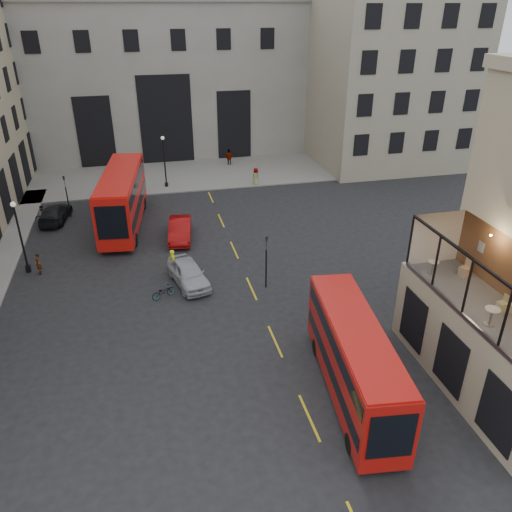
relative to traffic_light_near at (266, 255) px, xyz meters
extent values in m
plane|color=black|center=(1.00, -12.00, -2.42)|extent=(140.00, 140.00, 0.00)
cube|color=black|center=(5.98, -12.00, -0.42)|extent=(0.08, 9.20, 3.00)
cube|color=beige|center=(7.50, -7.00, 3.62)|extent=(3.00, 0.04, 2.90)
cube|color=black|center=(7.50, -12.00, 5.08)|extent=(3.00, 10.00, 0.04)
cube|color=slate|center=(6.00, -12.00, 2.28)|extent=(0.12, 10.00, 0.18)
cube|color=black|center=(6.00, -12.00, 5.03)|extent=(0.12, 10.00, 0.10)
cube|color=beige|center=(8.92, -8.80, 3.78)|extent=(0.04, 0.45, 0.55)
cylinder|color=#FFD899|center=(8.30, -10.00, 5.03)|extent=(0.12, 0.12, 0.05)
cube|color=tan|center=(7.50, -12.00, -0.17)|extent=(3.00, 11.00, 4.50)
cube|color=slate|center=(7.50, -12.00, 2.12)|extent=(3.00, 10.00, 0.10)
cube|color=gray|center=(-4.00, 36.00, 6.58)|extent=(34.00, 10.00, 18.00)
cube|color=black|center=(-4.00, 30.96, 2.58)|extent=(6.00, 0.12, 10.00)
cube|color=black|center=(-12.00, 30.96, 1.58)|extent=(4.00, 0.12, 8.00)
cube|color=black|center=(4.00, 30.96, 1.58)|extent=(4.00, 0.12, 8.00)
cube|color=gray|center=(21.00, 28.00, 7.58)|extent=(16.00, 18.00, 20.00)
cube|color=slate|center=(-5.00, 26.00, -2.36)|extent=(40.00, 12.00, 0.12)
cylinder|color=black|center=(0.00, 0.00, -1.02)|extent=(0.10, 0.10, 2.80)
imported|color=black|center=(0.00, 0.00, 0.88)|extent=(0.16, 0.20, 1.00)
cylinder|color=black|center=(-14.00, 16.00, -1.02)|extent=(0.10, 0.10, 2.80)
imported|color=black|center=(-14.00, 16.00, 0.88)|extent=(0.16, 0.20, 1.00)
cylinder|color=black|center=(-16.00, 6.00, 0.08)|extent=(0.14, 0.14, 5.00)
cylinder|color=black|center=(-16.00, 6.00, -2.17)|extent=(0.36, 0.36, 0.50)
sphere|color=silver|center=(-16.00, 6.00, 2.73)|extent=(0.36, 0.36, 0.36)
cylinder|color=black|center=(-5.00, 22.00, 0.08)|extent=(0.14, 0.14, 5.00)
cylinder|color=black|center=(-5.00, 22.00, -2.17)|extent=(0.36, 0.36, 0.50)
sphere|color=silver|center=(-5.00, 22.00, 2.73)|extent=(0.36, 0.36, 0.36)
cube|color=#AA100B|center=(1.50, -10.91, -0.29)|extent=(3.47, 10.19, 3.54)
cube|color=black|center=(1.50, -10.91, -0.79)|extent=(3.44, 9.66, 0.73)
cube|color=black|center=(1.50, -10.91, 0.80)|extent=(3.44, 9.66, 0.73)
cube|color=#AA100B|center=(1.50, -10.91, 1.51)|extent=(3.36, 9.98, 0.11)
cylinder|color=black|center=(0.88, -7.61, -1.97)|extent=(0.36, 0.93, 0.91)
cylinder|color=black|center=(2.90, -7.86, -1.97)|extent=(0.36, 0.93, 0.91)
cylinder|color=black|center=(0.07, -14.26, -1.97)|extent=(0.36, 0.93, 0.91)
cylinder|color=black|center=(2.08, -14.50, -1.97)|extent=(0.36, 0.93, 0.91)
cube|color=red|center=(-9.19, 12.82, 0.12)|extent=(4.13, 12.17, 4.23)
cube|color=black|center=(-9.19, 12.82, -0.47)|extent=(4.09, 11.53, 0.87)
cube|color=black|center=(-9.19, 12.82, 1.42)|extent=(4.09, 11.53, 0.87)
cube|color=red|center=(-9.19, 12.82, 2.27)|extent=(3.99, 11.92, 0.13)
cylinder|color=black|center=(-9.95, 16.76, -1.88)|extent=(0.43, 1.11, 1.08)
cylinder|color=black|center=(-7.50, 16.46, -1.88)|extent=(0.43, 1.11, 1.08)
cylinder|color=black|center=(-10.92, 8.83, -1.88)|extent=(0.43, 1.11, 1.08)
cylinder|color=black|center=(-8.46, 8.53, -1.88)|extent=(0.43, 1.11, 1.08)
imported|color=#AAABB2|center=(-5.02, 1.66, -1.62)|extent=(2.91, 5.05, 1.62)
imported|color=#990909|center=(-4.85, 9.05, -1.62)|extent=(2.35, 5.07, 1.61)
imported|color=black|center=(-15.15, 15.38, -1.71)|extent=(2.68, 5.17, 1.43)
imported|color=gray|center=(-6.84, 0.27, -2.00)|extent=(1.69, 1.17, 0.84)
imported|color=#E1F219|center=(-5.88, 3.29, -1.48)|extent=(0.62, 0.78, 1.88)
imported|color=gray|center=(-16.10, 15.16, -1.64)|extent=(0.93, 0.83, 1.57)
imported|color=gray|center=(-10.75, 19.90, -1.57)|extent=(1.17, 1.27, 1.72)
imported|color=gray|center=(2.75, 28.00, -1.45)|extent=(1.20, 0.65, 1.95)
imported|color=gray|center=(4.19, 20.59, -1.51)|extent=(1.01, 1.06, 1.83)
imported|color=gray|center=(-15.15, 5.49, -1.66)|extent=(0.52, 0.64, 1.54)
cylinder|color=silver|center=(6.79, -12.89, 2.97)|extent=(0.65, 0.65, 0.04)
cylinder|color=slate|center=(6.79, -12.89, 2.58)|extent=(0.09, 0.09, 0.76)
cylinder|color=slate|center=(6.79, -12.89, 2.19)|extent=(0.48, 0.48, 0.03)
cylinder|color=silver|center=(6.81, -8.16, 2.86)|extent=(0.57, 0.57, 0.04)
cylinder|color=slate|center=(6.81, -8.16, 2.52)|extent=(0.08, 0.08, 0.66)
cylinder|color=slate|center=(6.81, -8.16, 2.19)|extent=(0.42, 0.42, 0.03)
cube|color=tan|center=(8.03, -12.05, 2.39)|extent=(0.42, 0.42, 0.42)
cube|color=tan|center=(8.21, -12.04, 2.79)|extent=(0.07, 0.40, 0.38)
cube|color=tan|center=(8.28, -8.79, 2.42)|extent=(0.55, 0.55, 0.50)
cube|color=tan|center=(8.48, -8.75, 2.89)|extent=(0.14, 0.46, 0.44)
camera|label=1|loc=(-7.39, -28.17, 14.86)|focal=35.00mm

